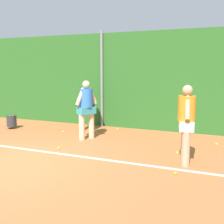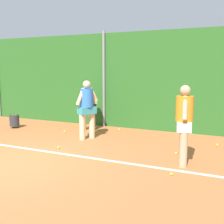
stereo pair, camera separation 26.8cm
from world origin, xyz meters
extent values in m
plane|color=#B76638|center=(0.00, 1.54, 0.00)|extent=(29.34, 29.34, 0.00)
cube|color=#286023|center=(0.00, 5.26, 1.79)|extent=(19.07, 0.25, 3.58)
cylinder|color=gray|center=(0.00, 5.09, 1.84)|extent=(0.10, 0.10, 3.68)
cube|color=white|center=(0.00, 1.25, 0.00)|extent=(13.94, 0.10, 0.01)
cylinder|color=tan|center=(3.77, 1.56, 0.41)|extent=(0.18, 0.18, 0.82)
cylinder|color=tan|center=(3.69, 1.92, 0.41)|extent=(0.18, 0.18, 0.82)
cube|color=white|center=(3.73, 1.74, 0.93)|extent=(0.43, 0.60, 0.22)
cylinder|color=orange|center=(3.73, 1.74, 1.33)|extent=(0.40, 0.40, 0.58)
sphere|color=tan|center=(3.73, 1.74, 1.75)|extent=(0.24, 0.24, 0.24)
cylinder|color=tan|center=(3.78, 1.52, 1.38)|extent=(0.16, 0.33, 0.55)
cylinder|color=tan|center=(3.68, 1.96, 1.38)|extent=(0.16, 0.33, 0.55)
cylinder|color=black|center=(3.61, 2.04, 0.99)|extent=(0.03, 0.03, 0.28)
torus|color=#26262B|center=(3.61, 2.04, 0.72)|extent=(0.08, 0.28, 0.28)
cylinder|color=beige|center=(0.53, 3.14, 0.41)|extent=(0.18, 0.18, 0.82)
cylinder|color=beige|center=(0.35, 2.83, 0.41)|extent=(0.18, 0.18, 0.82)
cube|color=teal|center=(0.44, 2.98, 0.93)|extent=(0.55, 0.64, 0.22)
cylinder|color=blue|center=(0.44, 2.98, 1.33)|extent=(0.40, 0.40, 0.58)
sphere|color=beige|center=(0.44, 2.98, 1.76)|extent=(0.24, 0.24, 0.24)
cylinder|color=beige|center=(0.55, 3.18, 1.38)|extent=(0.22, 0.31, 0.56)
cylinder|color=beige|center=(0.33, 2.79, 1.38)|extent=(0.22, 0.31, 0.56)
cylinder|color=tan|center=(0.00, 4.18, 0.40)|extent=(0.18, 0.18, 0.79)
cylinder|color=tan|center=(-0.35, 4.12, 0.40)|extent=(0.18, 0.18, 0.79)
cube|color=#23232D|center=(-0.17, 4.15, 0.90)|extent=(0.57, 0.40, 0.21)
cylinder|color=#339E60|center=(-0.17, 4.15, 1.28)|extent=(0.39, 0.39, 0.56)
sphere|color=tan|center=(-0.17, 4.15, 1.69)|extent=(0.23, 0.23, 0.23)
cylinder|color=tan|center=(0.04, 4.18, 1.33)|extent=(0.32, 0.14, 0.53)
cylinder|color=tan|center=(-0.39, 4.11, 1.33)|extent=(0.32, 0.14, 0.53)
cylinder|color=#2D2D33|center=(-2.95, 3.34, 0.29)|extent=(0.36, 0.36, 0.42)
cylinder|color=#2D2D33|center=(-2.83, 3.34, 0.04)|extent=(0.02, 0.02, 0.08)
cylinder|color=#2D2D33|center=(-3.08, 3.34, 0.04)|extent=(0.02, 0.02, 0.08)
cylinder|color=#2D2D33|center=(-2.95, 3.46, 0.04)|extent=(0.02, 0.02, 0.08)
sphere|color=#CCDB33|center=(-2.91, 3.37, 0.48)|extent=(0.07, 0.07, 0.07)
sphere|color=#CCDB33|center=(-3.00, 3.32, 0.48)|extent=(0.07, 0.07, 0.07)
sphere|color=#CCDB33|center=(0.87, 4.59, 0.03)|extent=(0.07, 0.07, 0.07)
sphere|color=#CCDB33|center=(-0.76, 3.46, 0.03)|extent=(0.07, 0.07, 0.07)
sphere|color=#CCDB33|center=(3.43, 2.45, 0.03)|extent=(0.07, 0.07, 0.07)
sphere|color=#CCDB33|center=(3.66, 0.91, 0.03)|extent=(0.07, 0.07, 0.07)
sphere|color=#CCDB33|center=(0.28, 1.61, 0.03)|extent=(0.07, 0.07, 0.07)
sphere|color=#CCDB33|center=(4.34, 3.82, 0.03)|extent=(0.07, 0.07, 0.07)
camera|label=1|loc=(4.68, -4.97, 2.23)|focal=45.84mm
camera|label=2|loc=(4.93, -4.86, 2.23)|focal=45.84mm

